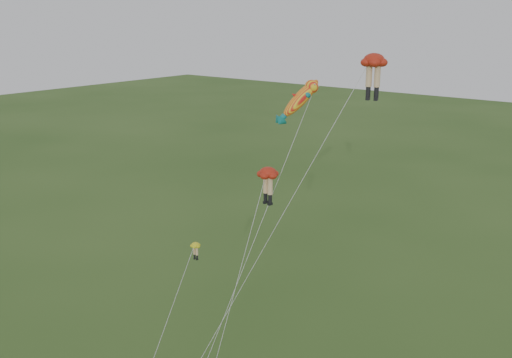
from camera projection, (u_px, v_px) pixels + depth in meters
The scene contains 4 objects.
legs_kite_red_high at pixel (371, 69), 32.05m from camera, with size 9.55×8.76×21.72m.
legs_kite_red_mid at pixel (267, 180), 33.78m from camera, with size 2.37×5.65×15.12m.
legs_kite_yellow at pixel (191, 257), 41.78m from camera, with size 4.39×10.32×7.53m.
fish_kite at pixel (300, 100), 34.56m from camera, with size 4.61×8.31×20.27m.
Camera 1 is at (22.67, -21.99, 23.72)m, focal length 40.00 mm.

